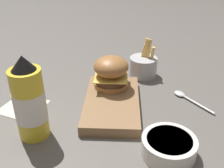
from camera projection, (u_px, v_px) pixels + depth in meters
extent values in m
plane|color=#5B5651|center=(114.00, 107.00, 0.82)|extent=(6.00, 6.00, 0.00)
cube|color=olive|center=(112.00, 102.00, 0.82)|extent=(0.30, 0.17, 0.03)
cylinder|color=#9E6638|center=(111.00, 84.00, 0.87)|extent=(0.11, 0.11, 0.02)
cylinder|color=#4C3323|center=(111.00, 79.00, 0.86)|extent=(0.10, 0.10, 0.02)
cube|color=#EAC656|center=(111.00, 76.00, 0.86)|extent=(0.11, 0.11, 0.00)
ellipsoid|color=#9E6638|center=(111.00, 67.00, 0.84)|extent=(0.11, 0.11, 0.06)
cylinder|color=yellow|center=(30.00, 104.00, 0.66)|extent=(0.08, 0.08, 0.19)
cylinder|color=white|center=(30.00, 105.00, 0.66)|extent=(0.08, 0.08, 0.08)
cone|color=black|center=(22.00, 63.00, 0.61)|extent=(0.06, 0.06, 0.04)
cylinder|color=#B7B7BC|center=(143.00, 67.00, 1.00)|extent=(0.10, 0.10, 0.07)
cube|color=#E5B760|center=(146.00, 51.00, 0.98)|extent=(0.01, 0.02, 0.10)
cube|color=#E5B760|center=(152.00, 56.00, 0.97)|extent=(0.03, 0.01, 0.08)
cube|color=#E5B760|center=(148.00, 54.00, 0.99)|extent=(0.02, 0.03, 0.08)
cube|color=#E5B760|center=(149.00, 52.00, 0.98)|extent=(0.03, 0.02, 0.10)
cube|color=#E5B760|center=(144.00, 51.00, 0.99)|extent=(0.04, 0.03, 0.10)
cylinder|color=silver|center=(169.00, 147.00, 0.63)|extent=(0.13, 0.13, 0.05)
cylinder|color=beige|center=(170.00, 140.00, 0.62)|extent=(0.11, 0.11, 0.01)
cylinder|color=silver|center=(199.00, 105.00, 0.82)|extent=(0.10, 0.08, 0.01)
ellipsoid|color=silver|center=(180.00, 94.00, 0.88)|extent=(0.05, 0.05, 0.01)
cylinder|color=#9E140F|center=(111.00, 71.00, 1.04)|extent=(0.04, 0.04, 0.00)
cube|color=beige|center=(23.00, 107.00, 0.82)|extent=(0.16, 0.16, 0.00)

